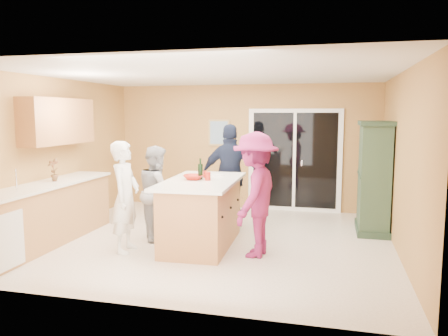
% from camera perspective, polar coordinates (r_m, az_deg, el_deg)
% --- Properties ---
extents(floor, '(5.50, 5.50, 0.00)m').
position_cam_1_polar(floor, '(7.04, -1.40, -9.39)').
color(floor, silver).
rests_on(floor, ground).
extents(ceiling, '(5.50, 5.00, 0.10)m').
position_cam_1_polar(ceiling, '(6.77, -1.47, 12.20)').
color(ceiling, silver).
rests_on(ceiling, wall_back).
extents(wall_back, '(5.50, 0.10, 2.60)m').
position_cam_1_polar(wall_back, '(9.21, 2.70, 2.75)').
color(wall_back, tan).
rests_on(wall_back, ground).
extents(wall_front, '(5.50, 0.10, 2.60)m').
position_cam_1_polar(wall_front, '(4.44, -10.02, -2.05)').
color(wall_front, tan).
rests_on(wall_front, ground).
extents(wall_left, '(0.10, 5.00, 2.60)m').
position_cam_1_polar(wall_left, '(7.97, -20.88, 1.61)').
color(wall_left, tan).
rests_on(wall_left, ground).
extents(wall_right, '(0.10, 5.00, 2.60)m').
position_cam_1_polar(wall_right, '(6.61, 22.21, 0.51)').
color(wall_right, tan).
rests_on(wall_right, ground).
extents(left_cabinet_run, '(0.65, 3.05, 1.24)m').
position_cam_1_polar(left_cabinet_run, '(7.08, -23.43, -6.02)').
color(left_cabinet_run, '#AC7643').
rests_on(left_cabinet_run, floor).
extents(upper_cabinets, '(0.35, 1.60, 0.75)m').
position_cam_1_polar(upper_cabinets, '(7.67, -20.85, 5.72)').
color(upper_cabinets, '#AC7643').
rests_on(upper_cabinets, wall_left).
extents(sliding_door, '(1.90, 0.07, 2.10)m').
position_cam_1_polar(sliding_door, '(9.05, 9.18, 1.00)').
color(sliding_door, white).
rests_on(sliding_door, floor).
extents(framed_picture, '(0.46, 0.04, 0.56)m').
position_cam_1_polar(framed_picture, '(9.29, -0.65, 4.65)').
color(framed_picture, tan).
rests_on(framed_picture, wall_back).
extents(kitchen_island, '(1.11, 1.96, 1.01)m').
position_cam_1_polar(kitchen_island, '(6.67, -2.94, -6.12)').
color(kitchen_island, '#AC7643').
rests_on(kitchen_island, floor).
extents(green_hutch, '(0.54, 1.02, 1.88)m').
position_cam_1_polar(green_hutch, '(7.76, 18.98, -1.31)').
color(green_hutch, '#223727').
rests_on(green_hutch, floor).
extents(woman_white, '(0.43, 0.62, 1.61)m').
position_cam_1_polar(woman_white, '(6.47, -12.76, -3.69)').
color(woman_white, white).
rests_on(woman_white, floor).
extents(woman_grey, '(0.85, 0.91, 1.50)m').
position_cam_1_polar(woman_grey, '(7.07, -8.71, -3.16)').
color(woman_grey, gray).
rests_on(woman_grey, floor).
extents(woman_navy, '(1.13, 0.64, 1.82)m').
position_cam_1_polar(woman_navy, '(7.70, 0.91, -1.02)').
color(woman_navy, '#181D35').
rests_on(woman_navy, floor).
extents(woman_magenta, '(0.79, 1.20, 1.75)m').
position_cam_1_polar(woman_magenta, '(6.13, 4.09, -3.48)').
color(woman_magenta, '#851D4F').
rests_on(woman_magenta, floor).
extents(serving_bowl, '(0.31, 0.31, 0.07)m').
position_cam_1_polar(serving_bowl, '(6.59, -3.99, -1.19)').
color(serving_bowl, '#AF2113').
rests_on(serving_bowl, kitchen_island).
extents(tulip_vase, '(0.20, 0.14, 0.37)m').
position_cam_1_polar(tulip_vase, '(7.36, -21.34, -0.21)').
color(tulip_vase, '#A91023').
rests_on(tulip_vase, left_cabinet_run).
extents(tumbler_near, '(0.11, 0.11, 0.13)m').
position_cam_1_polar(tumbler_near, '(6.49, -2.14, -1.08)').
color(tumbler_near, '#AF2113').
rests_on(tumbler_near, kitchen_island).
extents(tumbler_far, '(0.09, 0.09, 0.10)m').
position_cam_1_polar(tumbler_far, '(6.79, -2.47, -0.82)').
color(tumbler_far, '#AF2113').
rests_on(tumbler_far, kitchen_island).
extents(wine_bottle, '(0.07, 0.07, 0.32)m').
position_cam_1_polar(wine_bottle, '(6.62, -3.11, -0.39)').
color(wine_bottle, black).
rests_on(wine_bottle, kitchen_island).
extents(white_plate, '(0.31, 0.31, 0.02)m').
position_cam_1_polar(white_plate, '(7.00, -1.06, -0.93)').
color(white_plate, white).
rests_on(white_plate, kitchen_island).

